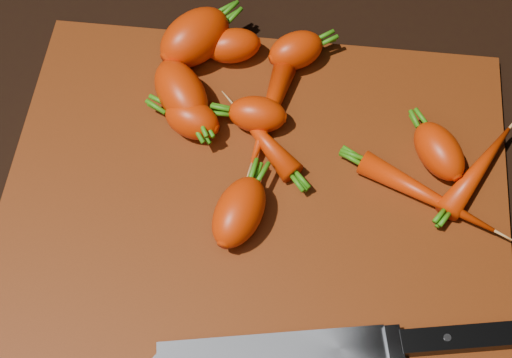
# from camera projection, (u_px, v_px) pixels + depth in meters

# --- Properties ---
(ground) EXTENTS (2.00, 2.00, 0.01)m
(ground) POSITION_uv_depth(u_px,v_px,m) (255.00, 204.00, 0.72)
(ground) COLOR black
(cutting_board) EXTENTS (0.50, 0.40, 0.01)m
(cutting_board) POSITION_uv_depth(u_px,v_px,m) (255.00, 199.00, 0.71)
(cutting_board) COLOR maroon
(cutting_board) RESTS_ON ground
(carrot_0) EXTENTS (0.10, 0.10, 0.06)m
(carrot_0) POSITION_uv_depth(u_px,v_px,m) (195.00, 37.00, 0.77)
(carrot_0) COLOR red
(carrot_0) RESTS_ON cutting_board
(carrot_1) EXTENTS (0.07, 0.06, 0.04)m
(carrot_1) POSITION_uv_depth(u_px,v_px,m) (192.00, 119.00, 0.73)
(carrot_1) COLOR red
(carrot_1) RESTS_ON cutting_board
(carrot_2) EXTENTS (0.09, 0.10, 0.05)m
(carrot_2) POSITION_uv_depth(u_px,v_px,m) (181.00, 93.00, 0.74)
(carrot_2) COLOR red
(carrot_2) RESTS_ON cutting_board
(carrot_3) EXTENTS (0.07, 0.09, 0.04)m
(carrot_3) POSITION_uv_depth(u_px,v_px,m) (239.00, 212.00, 0.67)
(carrot_3) COLOR red
(carrot_3) RESTS_ON cutting_board
(carrot_4) EXTENTS (0.07, 0.05, 0.04)m
(carrot_4) POSITION_uv_depth(u_px,v_px,m) (233.00, 46.00, 0.77)
(carrot_4) COLOR red
(carrot_4) RESTS_ON cutting_board
(carrot_5) EXTENTS (0.07, 0.07, 0.04)m
(carrot_5) POSITION_uv_depth(u_px,v_px,m) (296.00, 50.00, 0.77)
(carrot_5) COLOR red
(carrot_5) RESTS_ON cutting_board
(carrot_6) EXTENTS (0.07, 0.08, 0.04)m
(carrot_6) POSITION_uv_depth(u_px,v_px,m) (439.00, 151.00, 0.71)
(carrot_6) COLOR red
(carrot_6) RESTS_ON cutting_board
(carrot_7) EXTENTS (0.09, 0.12, 0.03)m
(carrot_7) POSITION_uv_depth(u_px,v_px,m) (479.00, 169.00, 0.71)
(carrot_7) COLOR red
(carrot_7) RESTS_ON cutting_board
(carrot_8) EXTENTS (0.14, 0.08, 0.02)m
(carrot_8) POSITION_uv_depth(u_px,v_px,m) (427.00, 195.00, 0.69)
(carrot_8) COLOR red
(carrot_8) RESTS_ON cutting_board
(carrot_9) EXTENTS (0.09, 0.09, 0.03)m
(carrot_9) POSITION_uv_depth(u_px,v_px,m) (263.00, 139.00, 0.72)
(carrot_9) COLOR red
(carrot_9) RESTS_ON cutting_board
(carrot_10) EXTENTS (0.05, 0.12, 0.03)m
(carrot_10) POSITION_uv_depth(u_px,v_px,m) (269.00, 115.00, 0.74)
(carrot_10) COLOR red
(carrot_10) RESTS_ON cutting_board
(carrot_11) EXTENTS (0.06, 0.04, 0.04)m
(carrot_11) POSITION_uv_depth(u_px,v_px,m) (257.00, 114.00, 0.73)
(carrot_11) COLOR red
(carrot_11) RESTS_ON cutting_board
(knife) EXTENTS (0.33, 0.09, 0.02)m
(knife) POSITION_uv_depth(u_px,v_px,m) (295.00, 352.00, 0.62)
(knife) COLOR gray
(knife) RESTS_ON cutting_board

